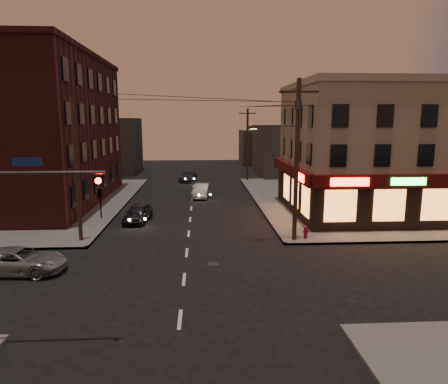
{
  "coord_description": "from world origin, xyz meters",
  "views": [
    {
      "loc": [
        0.87,
        -18.5,
        7.64
      ],
      "look_at": [
        2.32,
        6.23,
        3.2
      ],
      "focal_mm": 32.0,
      "sensor_mm": 36.0,
      "label": 1
    }
  ],
  "objects": [
    {
      "name": "sedan_far",
      "position": [
        -0.74,
        32.22,
        0.68
      ],
      "size": [
        2.4,
        4.85,
        1.35
      ],
      "primitive_type": "imported",
      "rotation": [
        0.0,
        0.0,
        -0.11
      ],
      "color": "#182031",
      "rests_on": "ground"
    },
    {
      "name": "ground",
      "position": [
        0.0,
        0.0,
        0.0
      ],
      "size": [
        120.0,
        120.0,
        0.0
      ],
      "primitive_type": "plane",
      "color": "black",
      "rests_on": "ground"
    },
    {
      "name": "utility_pole_main",
      "position": [
        6.68,
        5.8,
        5.76
      ],
      "size": [
        4.2,
        0.44,
        10.0
      ],
      "color": "#382619",
      "rests_on": "sidewalk_ne"
    },
    {
      "name": "traffic_signal",
      "position": [
        -5.57,
        -5.6,
        4.16
      ],
      "size": [
        4.49,
        0.32,
        6.47
      ],
      "color": "#333538",
      "rests_on": "ground"
    },
    {
      "name": "fire_hydrant",
      "position": [
        7.6,
        6.0,
        0.6
      ],
      "size": [
        0.38,
        0.38,
        0.83
      ],
      "rotation": [
        0.0,
        0.0,
        0.29
      ],
      "color": "maroon",
      "rests_on": "sidewalk_ne"
    },
    {
      "name": "bg_building_ne_a",
      "position": [
        14.0,
        38.0,
        3.5
      ],
      "size": [
        10.0,
        12.0,
        7.0
      ],
      "primitive_type": "cube",
      "color": "#3F3D3A",
      "rests_on": "ground"
    },
    {
      "name": "bg_building_nw",
      "position": [
        -13.0,
        42.0,
        4.0
      ],
      "size": [
        9.0,
        10.0,
        8.0
      ],
      "primitive_type": "cube",
      "color": "#3F3D3A",
      "rests_on": "ground"
    },
    {
      "name": "sedan_near",
      "position": [
        -3.96,
        11.58,
        0.68
      ],
      "size": [
        2.09,
        4.15,
        1.36
      ],
      "primitive_type": "imported",
      "rotation": [
        0.0,
        0.0,
        -0.13
      ],
      "color": "black",
      "rests_on": "ground"
    },
    {
      "name": "utility_pole_west",
      "position": [
        -6.8,
        6.5,
        4.65
      ],
      "size": [
        0.24,
        0.24,
        9.0
      ],
      "primitive_type": "cylinder",
      "color": "#382619",
      "rests_on": "sidewalk_nw"
    },
    {
      "name": "sidewalk_ne",
      "position": [
        18.0,
        19.0,
        0.07
      ],
      "size": [
        24.0,
        28.0,
        0.15
      ],
      "primitive_type": "cube",
      "color": "#514F4C",
      "rests_on": "ground"
    },
    {
      "name": "sedan_mid",
      "position": [
        0.92,
        21.15,
        0.69
      ],
      "size": [
        2.01,
        4.34,
        1.38
      ],
      "primitive_type": "imported",
      "rotation": [
        0.0,
        0.0,
        -0.13
      ],
      "color": "gray",
      "rests_on": "ground"
    },
    {
      "name": "pizza_building",
      "position": [
        15.93,
        13.43,
        5.35
      ],
      "size": [
        15.85,
        12.85,
        10.5
      ],
      "color": "gray",
      "rests_on": "sidewalk_ne"
    },
    {
      "name": "suv_cross",
      "position": [
        -8.4,
        1.33,
        0.65
      ],
      "size": [
        4.78,
        2.4,
        1.3
      ],
      "primitive_type": "imported",
      "rotation": [
        0.0,
        0.0,
        1.52
      ],
      "color": "gray",
      "rests_on": "ground"
    },
    {
      "name": "brick_apartment",
      "position": [
        -14.5,
        19.0,
        6.65
      ],
      "size": [
        12.0,
        20.0,
        13.0
      ],
      "primitive_type": "cube",
      "color": "#461916",
      "rests_on": "sidewalk_nw"
    },
    {
      "name": "bg_building_ne_b",
      "position": [
        12.0,
        52.0,
        3.0
      ],
      "size": [
        8.0,
        8.0,
        6.0
      ],
      "primitive_type": "cube",
      "color": "#3F3D3A",
      "rests_on": "ground"
    },
    {
      "name": "utility_pole_far",
      "position": [
        6.8,
        32.0,
        4.65
      ],
      "size": [
        0.26,
        0.26,
        9.0
      ],
      "primitive_type": "cylinder",
      "color": "#382619",
      "rests_on": "sidewalk_ne"
    }
  ]
}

